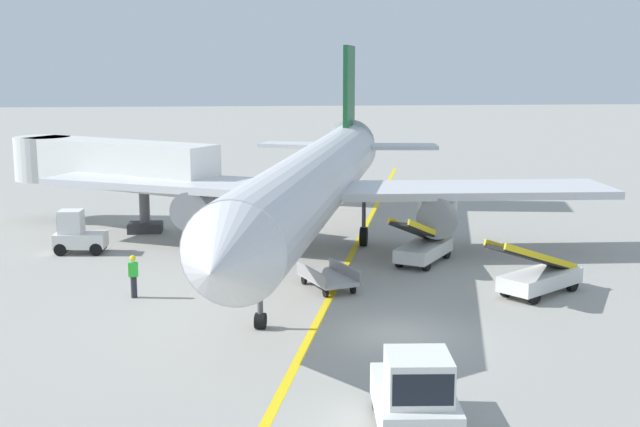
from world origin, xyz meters
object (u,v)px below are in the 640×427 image
(belt_loader_aft_hold, at_px, (423,247))
(ground_crew_wing_walker, at_px, (133,275))
(pushback_tug, at_px, (415,396))
(baggage_tug_near_wing, at_px, (77,234))
(airliner, at_px, (316,181))
(safety_cone_nose_right, at_px, (223,270))
(safety_cone_nose_left, at_px, (237,236))
(belt_loader_forward_hold, at_px, (539,275))
(ground_crew_marshaller, at_px, (200,264))
(baggage_cart_empty_trailing, at_px, (328,277))
(jet_bridge, at_px, (99,164))

(belt_loader_aft_hold, xyz_separation_m, ground_crew_wing_walker, (-12.45, -4.34, 0.13))
(pushback_tug, height_order, baggage_tug_near_wing, pushback_tug)
(belt_loader_aft_hold, bearing_deg, airliner, 146.89)
(baggage_tug_near_wing, distance_m, safety_cone_nose_right, 8.61)
(baggage_tug_near_wing, relative_size, safety_cone_nose_left, 5.61)
(belt_loader_forward_hold, bearing_deg, belt_loader_aft_hold, 121.78)
(airliner, xyz_separation_m, ground_crew_marshaller, (-5.30, -5.76, -2.51))
(baggage_tug_near_wing, bearing_deg, safety_cone_nose_left, 15.77)
(baggage_tug_near_wing, relative_size, baggage_cart_empty_trailing, 0.65)
(ground_crew_marshaller, relative_size, safety_cone_nose_right, 3.86)
(pushback_tug, bearing_deg, jet_bridge, 113.42)
(belt_loader_aft_hold, distance_m, baggage_cart_empty_trailing, 6.13)
(jet_bridge, distance_m, belt_loader_forward_hold, 25.13)
(baggage_cart_empty_trailing, relative_size, safety_cone_nose_right, 8.66)
(airliner, xyz_separation_m, jet_bridge, (-11.35, 7.24, 0.12))
(airliner, relative_size, jet_bridge, 2.92)
(ground_crew_marshaller, height_order, safety_cone_nose_left, ground_crew_marshaller)
(jet_bridge, bearing_deg, airliner, -32.54)
(baggage_tug_near_wing, relative_size, belt_loader_forward_hold, 0.52)
(jet_bridge, height_order, safety_cone_nose_right, jet_bridge)
(baggage_cart_empty_trailing, bearing_deg, safety_cone_nose_left, 110.77)
(baggage_tug_near_wing, height_order, safety_cone_nose_right, baggage_tug_near_wing)
(airliner, bearing_deg, safety_cone_nose_right, -136.02)
(jet_bridge, distance_m, belt_loader_aft_hold, 19.19)
(jet_bridge, bearing_deg, baggage_cart_empty_trailing, -51.50)
(belt_loader_forward_hold, distance_m, safety_cone_nose_right, 13.16)
(jet_bridge, height_order, belt_loader_forward_hold, jet_bridge)
(airliner, distance_m, belt_loader_forward_hold, 12.00)
(ground_crew_wing_walker, relative_size, safety_cone_nose_right, 3.86)
(ground_crew_wing_walker, distance_m, safety_cone_nose_left, 10.96)
(airliner, xyz_separation_m, safety_cone_nose_right, (-4.40, -4.25, -3.20))
(jet_bridge, distance_m, pushback_tug, 30.04)
(belt_loader_forward_hold, bearing_deg, baggage_tug_near_wing, 154.77)
(airliner, height_order, baggage_cart_empty_trailing, airliner)
(pushback_tug, bearing_deg, ground_crew_marshaller, 112.02)
(ground_crew_wing_walker, bearing_deg, belt_loader_forward_hold, -4.16)
(baggage_tug_near_wing, xyz_separation_m, safety_cone_nose_left, (7.63, 2.15, -0.71))
(safety_cone_nose_right, bearing_deg, baggage_cart_empty_trailing, -31.35)
(belt_loader_aft_hold, xyz_separation_m, safety_cone_nose_right, (-9.04, -1.23, -0.56))
(belt_loader_forward_hold, bearing_deg, ground_crew_marshaller, 168.34)
(belt_loader_aft_hold, bearing_deg, ground_crew_marshaller, -164.60)
(airliner, distance_m, baggage_cart_empty_trailing, 7.45)
(airliner, xyz_separation_m, baggage_cart_empty_trailing, (-0.15, -6.84, -2.95))
(safety_cone_nose_left, bearing_deg, safety_cone_nose_right, -94.78)
(jet_bridge, relative_size, safety_cone_nose_left, 27.18)
(jet_bridge, xyz_separation_m, safety_cone_nose_right, (6.94, -11.49, -3.32))
(pushback_tug, xyz_separation_m, ground_crew_wing_walker, (-8.36, 12.87, -0.08))
(jet_bridge, bearing_deg, ground_crew_wing_walker, -76.39)
(airliner, bearing_deg, ground_crew_marshaller, -132.64)
(baggage_tug_near_wing, bearing_deg, ground_crew_marshaller, -46.30)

